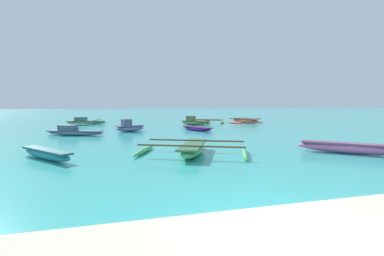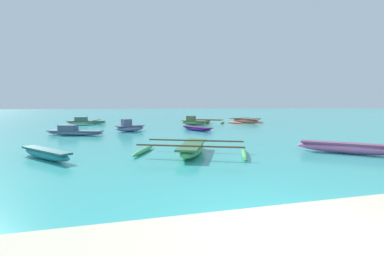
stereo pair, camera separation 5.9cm
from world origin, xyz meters
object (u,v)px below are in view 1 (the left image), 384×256
moored_boat_2 (46,154)px  moored_boat_3 (349,148)px  moored_boat_1 (129,127)px  moored_boat_6 (193,122)px  moored_boat_4 (245,121)px  moored_boat_7 (197,129)px  moored_boat_9 (74,132)px  moored_boat_5 (206,121)px  moored_boat_0 (193,149)px  moored_boat_8 (85,122)px

moored_boat_2 → moored_boat_3: 12.35m
moored_boat_1 → moored_boat_6: bearing=15.0°
moored_boat_4 → moored_boat_6: bearing=-99.4°
moored_boat_1 → moored_boat_7: size_ratio=0.81×
moored_boat_4 → moored_boat_9: 18.13m
moored_boat_5 → moored_boat_4: bearing=-65.8°
moored_boat_0 → moored_boat_6: moored_boat_6 is taller
moored_boat_6 → moored_boat_7: moored_boat_6 is taller
moored_boat_9 → moored_boat_1: bearing=46.3°
moored_boat_2 → moored_boat_9: (-0.52, 8.00, 0.03)m
moored_boat_4 → moored_boat_5: (-4.42, 0.74, -0.05)m
moored_boat_0 → moored_boat_6: (3.82, 14.84, 0.08)m
moored_boat_1 → moored_boat_8: 9.63m
moored_boat_2 → moored_boat_5: moored_boat_5 is taller
moored_boat_1 → moored_boat_2: bearing=-130.5°
moored_boat_3 → moored_boat_5: (-0.74, 18.36, -0.06)m
moored_boat_3 → moored_boat_7: size_ratio=1.18×
moored_boat_0 → moored_boat_7: bearing=6.6°
moored_boat_6 → moored_boat_8: (-10.80, 3.72, -0.07)m
moored_boat_0 → moored_boat_9: (-6.20, 8.44, 0.00)m
moored_boat_1 → moored_boat_9: moored_boat_1 is taller
moored_boat_1 → moored_boat_8: (-4.47, 8.53, -0.09)m
moored_boat_0 → moored_boat_6: size_ratio=2.00×
moored_boat_2 → moored_boat_5: 20.07m
moored_boat_7 → moored_boat_0: bearing=-44.4°
moored_boat_2 → moored_boat_7: bearing=95.4°
moored_boat_9 → moored_boat_7: bearing=28.4°
moored_boat_5 → moored_boat_3: bearing=-144.0°
moored_boat_9 → moored_boat_2: bearing=-63.3°
moored_boat_1 → moored_boat_4: bearing=3.6°
moored_boat_8 → moored_boat_6: bearing=-8.3°
moored_boat_0 → moored_boat_1: bearing=37.1°
moored_boat_7 → moored_boat_2: bearing=-71.6°
moored_boat_2 → moored_boat_8: moored_boat_8 is taller
moored_boat_7 → moored_boat_1: bearing=-126.0°
moored_boat_4 → moored_boat_8: 17.35m
moored_boat_3 → moored_boat_9: size_ratio=0.86×
moored_boat_5 → moored_boat_7: (-3.04, -7.62, -0.02)m
moored_boat_8 → moored_boat_5: bearing=3.3°
moored_boat_2 → moored_boat_6: 17.25m
moored_boat_4 → moored_boat_6: size_ratio=1.60×
moored_boat_5 → moored_boat_0: bearing=-165.2°
moored_boat_5 → moored_boat_9: 14.68m
moored_boat_0 → moored_boat_4: size_ratio=1.25×
moored_boat_2 → moored_boat_9: size_ratio=0.68×
moored_boat_1 → moored_boat_3: 14.61m
moored_boat_2 → moored_boat_7: 12.22m
moored_boat_7 → moored_boat_8: bearing=-161.6°
moored_boat_3 → moored_boat_9: 16.12m
moored_boat_6 → moored_boat_9: moored_boat_6 is taller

